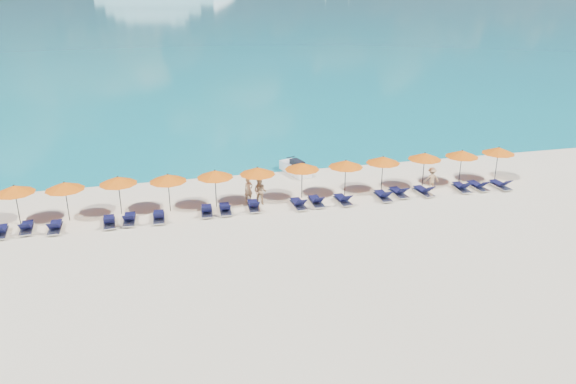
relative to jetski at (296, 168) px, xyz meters
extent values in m
plane|color=beige|center=(-2.14, -9.37, -0.40)|extent=(1400.00, 1400.00, 0.00)
cube|color=white|center=(-0.01, 0.03, -0.06)|extent=(1.72, 2.92, 0.63)
cube|color=black|center=(0.05, -0.19, 0.40)|extent=(0.85, 1.26, 0.40)
cylinder|color=black|center=(-0.19, 0.69, 0.57)|extent=(0.63, 0.23, 0.07)
imported|color=tan|center=(-4.04, -4.34, 0.36)|extent=(0.63, 0.49, 1.52)
imported|color=tan|center=(-3.45, -4.89, 0.40)|extent=(0.90, 0.78, 1.61)
imported|color=tan|center=(7.46, -5.09, 0.33)|extent=(1.00, 0.57, 1.46)
cylinder|color=black|center=(-16.62, -4.51, 0.70)|extent=(0.05, 0.05, 2.20)
cone|color=#E15C0B|center=(-16.62, -4.51, 1.62)|extent=(2.10, 2.10, 0.42)
sphere|color=black|center=(-16.62, -4.51, 1.84)|extent=(0.08, 0.08, 0.08)
cylinder|color=black|center=(-14.10, -4.62, 0.70)|extent=(0.05, 0.05, 2.20)
cone|color=#E15C0B|center=(-14.10, -4.62, 1.62)|extent=(2.10, 2.10, 0.42)
sphere|color=black|center=(-14.10, -4.62, 1.84)|extent=(0.08, 0.08, 0.08)
cylinder|color=black|center=(-11.34, -4.38, 0.70)|extent=(0.05, 0.05, 2.20)
cone|color=#E15C0B|center=(-11.34, -4.38, 1.62)|extent=(2.10, 2.10, 0.42)
sphere|color=black|center=(-11.34, -4.38, 1.84)|extent=(0.08, 0.08, 0.08)
cylinder|color=black|center=(-8.65, -4.65, 0.70)|extent=(0.05, 0.05, 2.20)
cone|color=#E15C0B|center=(-8.65, -4.65, 1.62)|extent=(2.10, 2.10, 0.42)
sphere|color=black|center=(-8.65, -4.65, 1.84)|extent=(0.08, 0.08, 0.08)
cylinder|color=black|center=(-6.00, -4.61, 0.70)|extent=(0.05, 0.05, 2.20)
cone|color=#E15C0B|center=(-6.00, -4.61, 1.62)|extent=(2.10, 2.10, 0.42)
sphere|color=black|center=(-6.00, -4.61, 1.84)|extent=(0.08, 0.08, 0.08)
cylinder|color=black|center=(-3.55, -4.66, 0.70)|extent=(0.05, 0.05, 2.20)
cone|color=#E15C0B|center=(-3.55, -4.66, 1.62)|extent=(2.10, 2.10, 0.42)
sphere|color=black|center=(-3.55, -4.66, 1.84)|extent=(0.08, 0.08, 0.08)
cylinder|color=black|center=(-0.80, -4.45, 0.70)|extent=(0.05, 0.05, 2.20)
cone|color=#E15C0B|center=(-0.80, -4.45, 1.62)|extent=(2.10, 2.10, 0.42)
sphere|color=black|center=(-0.80, -4.45, 1.84)|extent=(0.08, 0.08, 0.08)
cylinder|color=black|center=(1.89, -4.64, 0.70)|extent=(0.05, 0.05, 2.20)
cone|color=#E15C0B|center=(1.89, -4.64, 1.62)|extent=(2.10, 2.10, 0.42)
sphere|color=black|center=(1.89, -4.64, 1.84)|extent=(0.08, 0.08, 0.08)
cylinder|color=black|center=(4.37, -4.47, 0.70)|extent=(0.05, 0.05, 2.20)
cone|color=#E15C0B|center=(4.37, -4.47, 1.62)|extent=(2.10, 2.10, 0.42)
sphere|color=black|center=(4.37, -4.47, 1.84)|extent=(0.08, 0.08, 0.08)
cylinder|color=black|center=(7.22, -4.40, 0.70)|extent=(0.05, 0.05, 2.20)
cone|color=#E15C0B|center=(7.22, -4.40, 1.62)|extent=(2.10, 2.10, 0.42)
sphere|color=black|center=(7.22, -4.40, 1.84)|extent=(0.08, 0.08, 0.08)
cylinder|color=black|center=(9.78, -4.48, 0.70)|extent=(0.05, 0.05, 2.20)
cone|color=#E15C0B|center=(9.78, -4.48, 1.62)|extent=(2.10, 2.10, 0.42)
sphere|color=black|center=(9.78, -4.48, 1.84)|extent=(0.08, 0.08, 0.08)
cylinder|color=black|center=(12.45, -4.42, 0.70)|extent=(0.05, 0.05, 2.20)
cone|color=#E15C0B|center=(12.45, -4.42, 1.62)|extent=(2.10, 2.10, 0.42)
sphere|color=black|center=(12.45, -4.42, 1.84)|extent=(0.08, 0.08, 0.08)
cube|color=silver|center=(-17.34, -5.81, -0.26)|extent=(0.75, 1.74, 0.06)
cube|color=#0C0D33|center=(-17.36, -5.56, -0.10)|extent=(0.63, 1.14, 0.04)
cube|color=silver|center=(-16.11, -5.60, -0.26)|extent=(0.73, 1.74, 0.06)
cube|color=#0C0D33|center=(-16.13, -5.35, -0.10)|extent=(0.62, 1.13, 0.04)
cube|color=#0C0D33|center=(-16.08, -6.15, 0.15)|extent=(0.58, 0.57, 0.43)
cube|color=silver|center=(-14.67, -5.89, -0.26)|extent=(0.63, 1.70, 0.06)
cube|color=#0C0D33|center=(-14.67, -5.64, -0.10)|extent=(0.55, 1.10, 0.04)
cube|color=#0C0D33|center=(-14.67, -6.44, 0.15)|extent=(0.55, 0.54, 0.43)
cube|color=silver|center=(-11.93, -5.87, -0.26)|extent=(0.72, 1.74, 0.06)
cube|color=#0C0D33|center=(-11.95, -5.62, -0.10)|extent=(0.62, 1.13, 0.04)
cube|color=#0C0D33|center=(-11.90, -6.42, 0.15)|extent=(0.58, 0.57, 0.43)
cube|color=silver|center=(-10.89, -5.76, -0.26)|extent=(0.72, 1.73, 0.06)
cube|color=#0C0D33|center=(-10.88, -5.51, -0.10)|extent=(0.61, 1.13, 0.04)
cube|color=#0C0D33|center=(-10.92, -6.31, 0.15)|extent=(0.58, 0.57, 0.43)
cube|color=silver|center=(-9.33, -5.84, -0.26)|extent=(0.68, 1.72, 0.06)
cube|color=#0C0D33|center=(-9.32, -5.59, -0.10)|extent=(0.59, 1.12, 0.04)
cube|color=#0C0D33|center=(-9.34, -6.39, 0.15)|extent=(0.57, 0.55, 0.43)
cube|color=silver|center=(-6.68, -5.62, -0.26)|extent=(0.76, 1.75, 0.06)
cube|color=#0C0D33|center=(-6.66, -5.37, -0.10)|extent=(0.64, 1.14, 0.04)
cube|color=#0C0D33|center=(-6.72, -6.17, 0.15)|extent=(0.59, 0.58, 0.43)
cube|color=silver|center=(-5.63, -5.62, -0.26)|extent=(0.71, 1.73, 0.06)
cube|color=#0C0D33|center=(-5.62, -5.37, -0.10)|extent=(0.61, 1.13, 0.04)
cube|color=#0C0D33|center=(-5.66, -6.17, 0.15)|extent=(0.58, 0.57, 0.43)
cube|color=silver|center=(-3.98, -5.54, -0.26)|extent=(0.75, 1.74, 0.06)
cube|color=#0C0D33|center=(-3.96, -5.29, -0.10)|extent=(0.63, 1.14, 0.04)
cube|color=#0C0D33|center=(-4.02, -6.08, 0.15)|extent=(0.59, 0.58, 0.43)
cube|color=silver|center=(-1.39, -5.88, -0.26)|extent=(0.69, 1.72, 0.06)
cube|color=#0C0D33|center=(-1.41, -5.63, -0.10)|extent=(0.60, 1.12, 0.04)
cube|color=#0C0D33|center=(-1.37, -6.43, 0.15)|extent=(0.57, 0.56, 0.43)
cube|color=silver|center=(-0.28, -5.76, -0.26)|extent=(0.64, 1.71, 0.06)
cube|color=#0C0D33|center=(-0.28, -5.51, -0.10)|extent=(0.56, 1.11, 0.04)
cube|color=#0C0D33|center=(-0.29, -6.31, 0.15)|extent=(0.56, 0.54, 0.43)
cube|color=silver|center=(1.32, -5.90, -0.26)|extent=(0.74, 1.74, 0.06)
cube|color=#0C0D33|center=(1.30, -5.65, -0.10)|extent=(0.63, 1.14, 0.04)
cube|color=#0C0D33|center=(1.36, -6.45, 0.15)|extent=(0.59, 0.57, 0.43)
cube|color=silver|center=(3.87, -5.89, -0.26)|extent=(0.65, 1.71, 0.06)
cube|color=#0C0D33|center=(3.88, -5.64, -0.10)|extent=(0.57, 1.11, 0.04)
cube|color=#0C0D33|center=(3.86, -6.44, 0.15)|extent=(0.56, 0.55, 0.43)
cube|color=silver|center=(5.03, -5.58, -0.26)|extent=(0.71, 1.73, 0.06)
cube|color=#0C0D33|center=(5.02, -5.33, -0.10)|extent=(0.61, 1.13, 0.04)
cube|color=#0C0D33|center=(5.06, -6.13, 0.15)|extent=(0.58, 0.57, 0.43)
cube|color=silver|center=(6.62, -5.74, -0.26)|extent=(0.79, 1.75, 0.06)
cube|color=#0C0D33|center=(6.60, -5.49, -0.10)|extent=(0.66, 1.15, 0.04)
cube|color=#0C0D33|center=(6.68, -6.29, 0.15)|extent=(0.60, 0.59, 0.43)
cube|color=silver|center=(9.22, -5.71, -0.26)|extent=(0.76, 1.74, 0.06)
cube|color=#0C0D33|center=(9.24, -5.46, -0.10)|extent=(0.64, 1.14, 0.04)
cube|color=#0C0D33|center=(9.18, -6.26, 0.15)|extent=(0.59, 0.58, 0.43)
cube|color=silver|center=(10.37, -5.74, -0.26)|extent=(0.77, 1.75, 0.06)
cube|color=#0C0D33|center=(10.35, -5.50, -0.10)|extent=(0.65, 1.15, 0.04)
cube|color=#0C0D33|center=(10.42, -6.29, 0.15)|extent=(0.60, 0.58, 0.43)
cube|color=silver|center=(11.84, -5.91, -0.26)|extent=(0.73, 1.74, 0.06)
cube|color=#0C0D33|center=(11.82, -5.66, -0.10)|extent=(0.62, 1.13, 0.04)
cube|color=#0C0D33|center=(11.88, -6.46, 0.15)|extent=(0.58, 0.57, 0.43)
camera|label=1|loc=(-9.37, -34.97, 12.00)|focal=35.00mm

